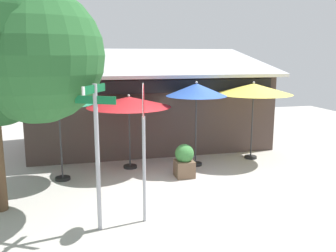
{
  "coord_description": "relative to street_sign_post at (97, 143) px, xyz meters",
  "views": [
    {
      "loc": [
        -2.4,
        -8.79,
        3.62
      ],
      "look_at": [
        0.11,
        1.2,
        1.6
      ],
      "focal_mm": 38.81,
      "sensor_mm": 36.0,
      "label": 1
    }
  ],
  "objects": [
    {
      "name": "cafe_building",
      "position": [
        2.42,
        7.2,
        -0.33
      ],
      "size": [
        9.49,
        5.14,
        3.9
      ],
      "color": "#473833",
      "rests_on": "ground"
    },
    {
      "name": "patio_umbrella_crimson_center",
      "position": [
        1.23,
        4.07,
        0.27
      ],
      "size": [
        2.67,
        2.67,
        2.4
      ],
      "color": "black",
      "rests_on": "ground"
    },
    {
      "name": "patio_umbrella_royal_blue_right",
      "position": [
        3.39,
        3.82,
        0.62
      ],
      "size": [
        1.97,
        1.97,
        2.8
      ],
      "color": "black",
      "rests_on": "ground"
    },
    {
      "name": "patio_umbrella_mustard_far_right",
      "position": [
        5.56,
        4.14,
        0.58
      ],
      "size": [
        2.64,
        2.64,
        2.73
      ],
      "color": "black",
      "rests_on": "ground"
    },
    {
      "name": "street_sign_post",
      "position": [
        0.0,
        0.0,
        0.0
      ],
      "size": [
        0.78,
        0.83,
        3.07
      ],
      "color": "#A8AAB2",
      "rests_on": "ground"
    },
    {
      "name": "patio_umbrella_forest_green_left",
      "position": [
        -0.87,
        3.4,
        0.55
      ],
      "size": [
        1.98,
        1.98,
        2.73
      ],
      "color": "black",
      "rests_on": "ground"
    },
    {
      "name": "sidewalk_planter",
      "position": [
        2.69,
        2.79,
        -1.37
      ],
      "size": [
        0.57,
        0.57,
        1.01
      ],
      "color": "brown",
      "rests_on": "ground"
    },
    {
      "name": "stop_sign",
      "position": [
        0.99,
        0.15,
        0.24
      ],
      "size": [
        0.17,
        0.74,
        3.05
      ],
      "color": "#A8AAB2",
      "rests_on": "ground"
    },
    {
      "name": "ground_plane",
      "position": [
        2.06,
        1.53,
        -1.93
      ],
      "size": [
        28.0,
        28.0,
        0.1
      ],
      "primitive_type": "cube",
      "color": "#ADA8A0"
    }
  ]
}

